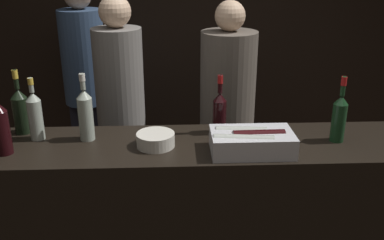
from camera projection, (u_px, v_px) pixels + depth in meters
wall_back_chalkboard at (183, 21)px, 3.95m from camera, size 6.40×0.06×2.80m
bar_counter at (192, 228)px, 2.42m from camera, size 2.46×0.52×1.05m
ice_bin_with_bottles at (251, 141)px, 2.11m from camera, size 0.41×0.24×0.12m
bowl_white at (156, 139)px, 2.18m from camera, size 0.20×0.20×0.07m
red_wine_bottle_tall at (219, 111)px, 2.32m from camera, size 0.07×0.07×0.33m
rose_wine_bottle at (35, 115)px, 2.23m from camera, size 0.07×0.07×0.34m
white_wine_bottle at (85, 113)px, 2.22m from camera, size 0.08×0.08×0.36m
champagne_bottle at (20, 109)px, 2.31m from camera, size 0.08×0.08×0.36m
red_wine_bottle_burgundy at (339, 116)px, 2.21m from camera, size 0.07×0.07×0.35m
red_wine_bottle_black_foil at (1, 127)px, 2.06m from camera, size 0.08×0.08×0.36m
person_in_hoodie at (86, 81)px, 3.50m from camera, size 0.35×0.35×1.79m
person_blond_tee at (121, 108)px, 2.97m from camera, size 0.33×0.33×1.74m
person_grey_polo at (227, 107)px, 3.12m from camera, size 0.40×0.40×1.69m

